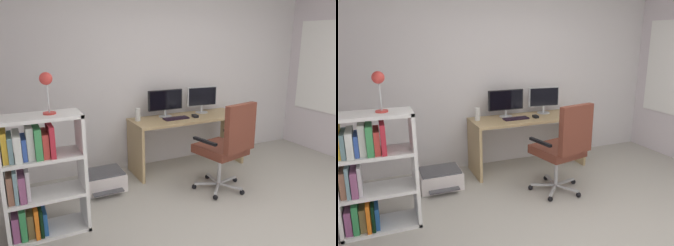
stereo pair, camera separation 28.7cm
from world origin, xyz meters
TOP-DOWN VIEW (x-y plane):
  - ground_plane at (0.00, 0.00)m, footprint 4.82×4.50m
  - wall_back at (0.00, 2.30)m, footprint 4.82×0.10m
  - desk at (0.19, 1.89)m, footprint 1.58×0.57m
  - monitor_main at (-0.08, 2.03)m, footprint 0.50×0.18m
  - monitor_secondary at (0.50, 2.03)m, footprint 0.46×0.18m
  - keyboard at (-0.01, 1.84)m, footprint 0.34×0.13m
  - computer_mouse at (0.27, 1.82)m, footprint 0.07×0.10m
  - desktop_speaker at (-0.51, 1.98)m, footprint 0.07×0.07m
  - office_chair at (0.20, 0.99)m, footprint 0.63×0.68m
  - bookshelf at (-1.86, 1.05)m, footprint 0.72×0.35m
  - desk_lamp at (-1.69, 1.05)m, footprint 0.11×0.11m
  - printer at (-1.08, 1.70)m, footprint 0.50×0.48m

SIDE VIEW (x-z plane):
  - ground_plane at x=0.00m, z-range -0.02..0.00m
  - printer at x=-1.08m, z-range 0.00..0.23m
  - desk at x=0.19m, z-range 0.18..0.91m
  - bookshelf at x=-1.86m, z-range 0.01..1.14m
  - office_chair at x=0.20m, z-range 0.05..1.15m
  - keyboard at x=-0.01m, z-range 0.73..0.75m
  - computer_mouse at x=0.27m, z-range 0.73..0.76m
  - desktop_speaker at x=-0.51m, z-range 0.73..0.90m
  - monitor_main at x=-0.08m, z-range 0.76..1.13m
  - monitor_secondary at x=0.50m, z-range 0.76..1.14m
  - wall_back at x=0.00m, z-range 0.00..2.69m
  - desk_lamp at x=-1.69m, z-range 1.22..1.58m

